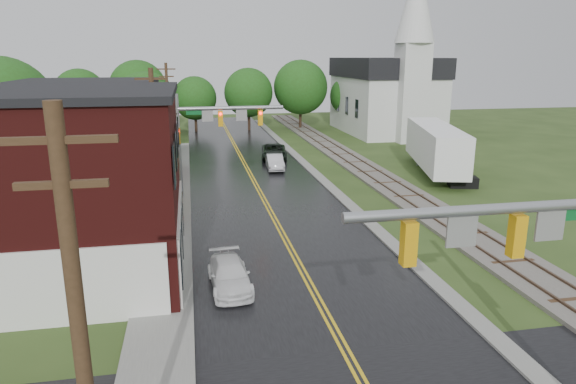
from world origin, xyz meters
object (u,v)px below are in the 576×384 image
object	(u,v)px
brick_building	(12,187)
tree_left_b	(4,112)
traffic_signal_far	(210,127)
utility_pole_b	(155,144)
semi_trailer	(436,146)
utility_pole_a	(82,353)
sedan_silver	(275,162)
tree_left_e	(148,105)
church	(389,87)
traffic_signal_near	(542,254)
utility_pole_c	(168,107)
pickup_white	(230,275)
tree_left_c	(85,116)
suv_dark	(274,152)

from	to	relation	value
brick_building	tree_left_b	distance (m)	17.80
traffic_signal_far	utility_pole_b	xyz separation A→B (m)	(-3.33, -5.00, -0.25)
traffic_signal_far	semi_trailer	distance (m)	19.37
utility_pole_a	sedan_silver	world-z (taller)	utility_pole_a
utility_pole_a	tree_left_e	world-z (taller)	utility_pole_a
utility_pole_a	tree_left_b	distance (m)	33.77
brick_building	utility_pole_b	distance (m)	9.03
brick_building	tree_left_b	xyz separation A→B (m)	(-5.36, 16.90, 1.57)
church	traffic_signal_near	distance (m)	54.32
utility_pole_b	tree_left_e	distance (m)	23.99
utility_pole_c	pickup_white	size ratio (longest dim) A/B	2.24
tree_left_c	suv_dark	distance (m)	17.31
utility_pole_a	tree_left_b	bearing A→B (deg)	109.10
traffic_signal_far	utility_pole_c	bearing A→B (deg)	101.09
suv_dark	traffic_signal_far	bearing A→B (deg)	-109.09
tree_left_b	tree_left_e	bearing A→B (deg)	57.26
tree_left_b	utility_pole_a	bearing A→B (deg)	-70.90
traffic_signal_near	utility_pole_c	xyz separation A→B (m)	(-10.27, 42.00, -0.25)
utility_pole_c	tree_left_b	xyz separation A→B (m)	(-11.05, -12.10, 1.00)
tree_left_e	tree_left_c	bearing A→B (deg)	-129.81
traffic_signal_far	sedan_silver	distance (m)	10.82
traffic_signal_far	semi_trailer	size ratio (longest dim) A/B	0.56
tree_left_b	sedan_silver	distance (m)	21.05
church	traffic_signal_far	distance (m)	35.59
traffic_signal_near	pickup_white	world-z (taller)	traffic_signal_near
church	traffic_signal_near	world-z (taller)	church
traffic_signal_far	sedan_silver	xyz separation A→B (m)	(5.81, 8.04, -4.33)
suv_dark	semi_trailer	world-z (taller)	semi_trailer
church	suv_dark	bearing A→B (deg)	-140.59
tree_left_c	sedan_silver	bearing A→B (deg)	-16.69
utility_pole_b	utility_pole_a	bearing A→B (deg)	-90.00
tree_left_b	suv_dark	world-z (taller)	tree_left_b
pickup_white	tree_left_b	bearing A→B (deg)	123.18
brick_building	sedan_silver	world-z (taller)	brick_building
tree_left_e	suv_dark	xyz separation A→B (m)	(11.88, -6.10, -4.11)
church	traffic_signal_far	size ratio (longest dim) A/B	2.72
tree_left_b	utility_pole_b	bearing A→B (deg)	-41.86
tree_left_b	semi_trailer	bearing A→B (deg)	-1.62
utility_pole_b	utility_pole_c	world-z (taller)	same
church	traffic_signal_far	world-z (taller)	church
church	utility_pole_a	bearing A→B (deg)	-116.51
traffic_signal_near	tree_left_b	bearing A→B (deg)	125.49
utility_pole_b	tree_left_c	size ratio (longest dim) A/B	1.18
brick_building	traffic_signal_near	distance (m)	20.60
traffic_signal_near	semi_trailer	bearing A→B (deg)	67.76
brick_building	utility_pole_c	size ratio (longest dim) A/B	1.59
utility_pole_a	sedan_silver	bearing A→B (deg)	75.38
tree_left_c	semi_trailer	xyz separation A→B (m)	(29.16, -8.94, -2.15)
church	suv_dark	distance (m)	22.55
church	tree_left_b	xyz separation A→B (m)	(-37.85, -21.84, -0.12)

